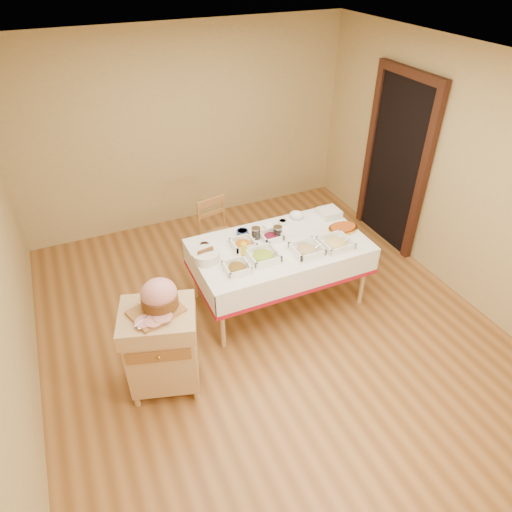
{
  "coord_description": "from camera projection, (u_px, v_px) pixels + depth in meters",
  "views": [
    {
      "loc": [
        -1.55,
        -3.2,
        3.43
      ],
      "look_at": [
        -0.02,
        0.2,
        0.76
      ],
      "focal_mm": 32.0,
      "sensor_mm": 36.0,
      "label": 1
    }
  ],
  "objects": [
    {
      "name": "room_shell",
      "position": [
        267.0,
        219.0,
        4.13
      ],
      "size": [
        5.0,
        5.0,
        5.0
      ],
      "color": "#955E2E",
      "rests_on": "ground"
    },
    {
      "name": "serving_dish_a",
      "position": [
        237.0,
        267.0,
        4.38
      ],
      "size": [
        0.24,
        0.23,
        0.1
      ],
      "color": "white",
      "rests_on": "dining_table"
    },
    {
      "name": "preserve_jar_right",
      "position": [
        278.0,
        233.0,
        4.84
      ],
      "size": [
        0.1,
        0.1,
        0.13
      ],
      "color": "silver",
      "rests_on": "dining_table"
    },
    {
      "name": "serving_dish_b",
      "position": [
        263.0,
        256.0,
        4.53
      ],
      "size": [
        0.29,
        0.29,
        0.12
      ],
      "color": "white",
      "rests_on": "dining_table"
    },
    {
      "name": "dining_chair",
      "position": [
        218.0,
        235.0,
        5.46
      ],
      "size": [
        0.47,
        0.45,
        0.89
      ],
      "color": "#9B6532",
      "rests_on": "ground"
    },
    {
      "name": "serving_dish_d",
      "position": [
        336.0,
        243.0,
        4.71
      ],
      "size": [
        0.3,
        0.3,
        0.11
      ],
      "color": "white",
      "rests_on": "dining_table"
    },
    {
      "name": "dining_table",
      "position": [
        279.0,
        257.0,
        4.86
      ],
      "size": [
        1.82,
        1.02,
        0.76
      ],
      "color": "tan",
      "rests_on": "ground"
    },
    {
      "name": "small_bowl_mid",
      "position": [
        242.0,
        232.0,
        4.89
      ],
      "size": [
        0.13,
        0.13,
        0.05
      ],
      "color": "navy",
      "rests_on": "dining_table"
    },
    {
      "name": "bread_basket",
      "position": [
        206.0,
        256.0,
        4.5
      ],
      "size": [
        0.28,
        0.28,
        0.12
      ],
      "color": "white",
      "rests_on": "dining_table"
    },
    {
      "name": "ham_on_board",
      "position": [
        159.0,
        297.0,
        3.7
      ],
      "size": [
        0.43,
        0.41,
        0.28
      ],
      "color": "#9B6532",
      "rests_on": "butcher_cart"
    },
    {
      "name": "doorway",
      "position": [
        396.0,
        160.0,
        5.64
      ],
      "size": [
        0.09,
        1.1,
        2.2
      ],
      "color": "black",
      "rests_on": "ground"
    },
    {
      "name": "butcher_cart",
      "position": [
        162.0,
        345.0,
        3.95
      ],
      "size": [
        0.75,
        0.68,
        0.89
      ],
      "color": "tan",
      "rests_on": "ground"
    },
    {
      "name": "mustard_bottle",
      "position": [
        244.0,
        248.0,
        4.57
      ],
      "size": [
        0.05,
        0.05,
        0.17
      ],
      "color": "yellow",
      "rests_on": "dining_table"
    },
    {
      "name": "serving_dish_c",
      "position": [
        307.0,
        250.0,
        4.62
      ],
      "size": [
        0.29,
        0.29,
        0.12
      ],
      "color": "white",
      "rests_on": "dining_table"
    },
    {
      "name": "serving_dish_e",
      "position": [
        243.0,
        244.0,
        4.7
      ],
      "size": [
        0.24,
        0.23,
        0.11
      ],
      "color": "white",
      "rests_on": "dining_table"
    },
    {
      "name": "bowl_small_imported",
      "position": [
        297.0,
        216.0,
        5.19
      ],
      "size": [
        0.16,
        0.16,
        0.05
      ],
      "primitive_type": "imported",
      "rotation": [
        0.0,
        0.0,
        -0.02
      ],
      "color": "white",
      "rests_on": "dining_table"
    },
    {
      "name": "bowl_white_imported",
      "position": [
        270.0,
        227.0,
        5.01
      ],
      "size": [
        0.14,
        0.14,
        0.03
      ],
      "primitive_type": "imported",
      "rotation": [
        0.0,
        0.0,
        0.01
      ],
      "color": "white",
      "rests_on": "dining_table"
    },
    {
      "name": "serving_dish_f",
      "position": [
        271.0,
        236.0,
        4.83
      ],
      "size": [
        0.22,
        0.21,
        0.1
      ],
      "color": "white",
      "rests_on": "dining_table"
    },
    {
      "name": "plate_stack",
      "position": [
        329.0,
        213.0,
        5.21
      ],
      "size": [
        0.23,
        0.23,
        0.08
      ],
      "color": "white",
      "rests_on": "dining_table"
    },
    {
      "name": "small_bowl_right",
      "position": [
        283.0,
        222.0,
        5.07
      ],
      "size": [
        0.1,
        0.1,
        0.05
      ],
      "color": "white",
      "rests_on": "dining_table"
    },
    {
      "name": "small_bowl_left",
      "position": [
        204.0,
        246.0,
        4.69
      ],
      "size": [
        0.11,
        0.11,
        0.05
      ],
      "color": "white",
      "rests_on": "dining_table"
    },
    {
      "name": "preserve_jar_left",
      "position": [
        256.0,
        234.0,
        4.83
      ],
      "size": [
        0.1,
        0.1,
        0.12
      ],
      "color": "silver",
      "rests_on": "dining_table"
    },
    {
      "name": "brass_platter",
      "position": [
        343.0,
        228.0,
        4.98
      ],
      "size": [
        0.34,
        0.24,
        0.04
      ],
      "color": "gold",
      "rests_on": "dining_table"
    }
  ]
}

